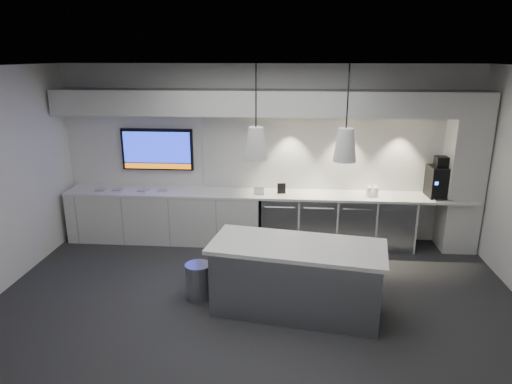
# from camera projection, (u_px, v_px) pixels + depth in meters

# --- Properties ---
(floor) EXTENTS (7.00, 7.00, 0.00)m
(floor) POSITION_uv_depth(u_px,v_px,m) (255.00, 309.00, 5.86)
(floor) COLOR #292A2C
(floor) RESTS_ON ground
(ceiling) EXTENTS (7.00, 7.00, 0.00)m
(ceiling) POSITION_uv_depth(u_px,v_px,m) (255.00, 67.00, 5.00)
(ceiling) COLOR black
(ceiling) RESTS_ON wall_back
(wall_back) EXTENTS (7.00, 0.00, 7.00)m
(wall_back) POSITION_uv_depth(u_px,v_px,m) (267.00, 154.00, 7.82)
(wall_back) COLOR white
(wall_back) RESTS_ON floor
(wall_front) EXTENTS (7.00, 0.00, 7.00)m
(wall_front) POSITION_uv_depth(u_px,v_px,m) (225.00, 309.00, 3.04)
(wall_front) COLOR white
(wall_front) RESTS_ON floor
(back_counter) EXTENTS (6.80, 0.65, 0.04)m
(back_counter) POSITION_uv_depth(u_px,v_px,m) (265.00, 194.00, 7.69)
(back_counter) COLOR white
(back_counter) RESTS_ON left_base_cabinets
(left_base_cabinets) EXTENTS (3.30, 0.63, 0.86)m
(left_base_cabinets) POSITION_uv_depth(u_px,v_px,m) (165.00, 216.00, 7.95)
(left_base_cabinets) COLOR silver
(left_base_cabinets) RESTS_ON floor
(fridge_unit_a) EXTENTS (0.60, 0.61, 0.85)m
(fridge_unit_a) POSITION_uv_depth(u_px,v_px,m) (280.00, 220.00, 7.80)
(fridge_unit_a) COLOR #95979D
(fridge_unit_a) RESTS_ON floor
(fridge_unit_b) EXTENTS (0.60, 0.61, 0.85)m
(fridge_unit_b) POSITION_uv_depth(u_px,v_px,m) (317.00, 221.00, 7.75)
(fridge_unit_b) COLOR #95979D
(fridge_unit_b) RESTS_ON floor
(fridge_unit_c) EXTENTS (0.60, 0.61, 0.85)m
(fridge_unit_c) POSITION_uv_depth(u_px,v_px,m) (354.00, 222.00, 7.70)
(fridge_unit_c) COLOR #95979D
(fridge_unit_c) RESTS_ON floor
(fridge_unit_d) EXTENTS (0.60, 0.61, 0.85)m
(fridge_unit_d) POSITION_uv_depth(u_px,v_px,m) (392.00, 223.00, 7.66)
(fridge_unit_d) COLOR #95979D
(fridge_unit_d) RESTS_ON floor
(backsplash) EXTENTS (4.60, 0.03, 1.30)m
(backsplash) POSITION_uv_depth(u_px,v_px,m) (338.00, 152.00, 7.69)
(backsplash) COLOR silver
(backsplash) RESTS_ON wall_back
(soffit) EXTENTS (6.90, 0.60, 0.40)m
(soffit) POSITION_uv_depth(u_px,v_px,m) (266.00, 103.00, 7.27)
(soffit) COLOR silver
(soffit) RESTS_ON wall_back
(column) EXTENTS (0.55, 0.55, 2.60)m
(column) POSITION_uv_depth(u_px,v_px,m) (464.00, 173.00, 7.35)
(column) COLOR silver
(column) RESTS_ON floor
(wall_tv) EXTENTS (1.25, 0.07, 0.72)m
(wall_tv) POSITION_uv_depth(u_px,v_px,m) (157.00, 149.00, 7.89)
(wall_tv) COLOR black
(wall_tv) RESTS_ON wall_back
(island) EXTENTS (2.25, 1.25, 0.91)m
(island) POSITION_uv_depth(u_px,v_px,m) (296.00, 278.00, 5.70)
(island) COLOR #95979D
(island) RESTS_ON floor
(bin) EXTENTS (0.42, 0.42, 0.48)m
(bin) POSITION_uv_depth(u_px,v_px,m) (198.00, 281.00, 6.07)
(bin) COLOR #95979D
(bin) RESTS_ON floor
(coffee_machine) EXTENTS (0.38, 0.55, 0.67)m
(coffee_machine) POSITION_uv_depth(u_px,v_px,m) (440.00, 180.00, 7.41)
(coffee_machine) COLOR black
(coffee_machine) RESTS_ON back_counter
(sign_black) EXTENTS (0.14, 0.04, 0.18)m
(sign_black) POSITION_uv_depth(u_px,v_px,m) (281.00, 188.00, 7.61)
(sign_black) COLOR black
(sign_black) RESTS_ON back_counter
(sign_white) EXTENTS (0.18, 0.06, 0.14)m
(sign_white) POSITION_uv_depth(u_px,v_px,m) (259.00, 191.00, 7.56)
(sign_white) COLOR white
(sign_white) RESTS_ON back_counter
(cup_cluster) EXTENTS (0.19, 0.19, 0.16)m
(cup_cluster) POSITION_uv_depth(u_px,v_px,m) (372.00, 191.00, 7.48)
(cup_cluster) COLOR white
(cup_cluster) RESTS_ON back_counter
(tray_a) EXTENTS (0.17, 0.17, 0.02)m
(tray_a) POSITION_uv_depth(u_px,v_px,m) (101.00, 190.00, 7.81)
(tray_a) COLOR #A5A5A5
(tray_a) RESTS_ON back_counter
(tray_b) EXTENTS (0.17, 0.17, 0.02)m
(tray_b) POSITION_uv_depth(u_px,v_px,m) (117.00, 189.00, 7.83)
(tray_b) COLOR #A5A5A5
(tray_b) RESTS_ON back_counter
(tray_c) EXTENTS (0.19, 0.19, 0.02)m
(tray_c) POSITION_uv_depth(u_px,v_px,m) (144.00, 190.00, 7.78)
(tray_c) COLOR #A5A5A5
(tray_c) RESTS_ON back_counter
(tray_d) EXTENTS (0.20, 0.20, 0.02)m
(tray_d) POSITION_uv_depth(u_px,v_px,m) (163.00, 190.00, 7.80)
(tray_d) COLOR #A5A5A5
(tray_d) RESTS_ON back_counter
(pendant_left) EXTENTS (0.27, 0.27, 1.08)m
(pendant_left) POSITION_uv_depth(u_px,v_px,m) (256.00, 143.00, 5.25)
(pendant_left) COLOR silver
(pendant_left) RESTS_ON ceiling
(pendant_right) EXTENTS (0.27, 0.27, 1.08)m
(pendant_right) POSITION_uv_depth(u_px,v_px,m) (345.00, 145.00, 5.17)
(pendant_right) COLOR silver
(pendant_right) RESTS_ON ceiling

